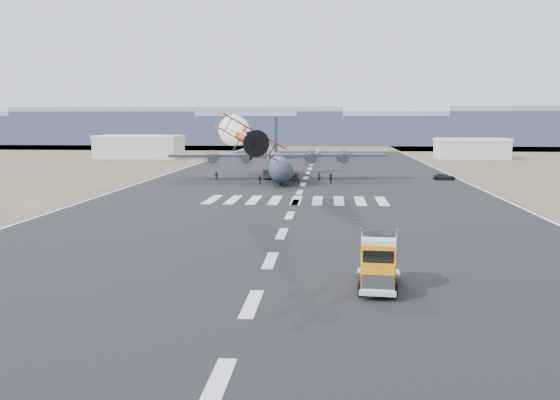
# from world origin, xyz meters

# --- Properties ---
(ground) EXTENTS (500.00, 500.00, 0.00)m
(ground) POSITION_xyz_m (0.00, 0.00, 0.00)
(ground) COLOR black
(ground) RESTS_ON ground
(scrub_far) EXTENTS (500.00, 80.00, 0.00)m
(scrub_far) POSITION_xyz_m (0.00, 230.00, 0.00)
(scrub_far) COLOR brown
(scrub_far) RESTS_ON ground
(runway_markings) EXTENTS (60.00, 260.00, 0.01)m
(runway_markings) POSITION_xyz_m (0.00, 60.00, 0.01)
(runway_markings) COLOR silver
(runway_markings) RESTS_ON ground
(ridge_seg_b) EXTENTS (150.00, 50.00, 15.00)m
(ridge_seg_b) POSITION_xyz_m (-130.00, 260.00, 7.50)
(ridge_seg_b) COLOR #838EA6
(ridge_seg_b) RESTS_ON ground
(ridge_seg_c) EXTENTS (150.00, 50.00, 17.00)m
(ridge_seg_c) POSITION_xyz_m (-65.00, 260.00, 8.50)
(ridge_seg_c) COLOR #838EA6
(ridge_seg_c) RESTS_ON ground
(ridge_seg_d) EXTENTS (150.00, 50.00, 13.00)m
(ridge_seg_d) POSITION_xyz_m (0.00, 260.00, 6.50)
(ridge_seg_d) COLOR #838EA6
(ridge_seg_d) RESTS_ON ground
(ridge_seg_e) EXTENTS (150.00, 50.00, 15.00)m
(ridge_seg_e) POSITION_xyz_m (65.00, 260.00, 7.50)
(ridge_seg_e) COLOR #838EA6
(ridge_seg_e) RESTS_ON ground
(hangar_left) EXTENTS (24.50, 14.50, 6.70)m
(hangar_left) POSITION_xyz_m (-52.00, 145.00, 3.41)
(hangar_left) COLOR #B7B3A3
(hangar_left) RESTS_ON ground
(hangar_right) EXTENTS (20.50, 12.50, 5.90)m
(hangar_right) POSITION_xyz_m (46.00, 150.00, 3.01)
(hangar_right) COLOR #B7B3A3
(hangar_right) RESTS_ON ground
(semi_truck) EXTENTS (2.97, 7.51, 3.33)m
(semi_truck) POSITION_xyz_m (8.06, 4.48, 1.64)
(semi_truck) COLOR black
(semi_truck) RESTS_ON ground
(aerobatic_biplane) EXTENTS (5.65, 5.84, 4.35)m
(aerobatic_biplane) POSITION_xyz_m (-2.30, 15.85, 9.70)
(aerobatic_biplane) COLOR #C0370C
(smoke_trail) EXTENTS (7.41, 26.26, 3.97)m
(smoke_trail) POSITION_xyz_m (-6.91, 37.65, 9.88)
(smoke_trail) COLOR white
(transport_aircraft) EXTENTS (41.08, 33.73, 11.85)m
(transport_aircraft) POSITION_xyz_m (-5.36, 82.57, 3.05)
(transport_aircraft) COLOR #202931
(transport_aircraft) RESTS_ON ground
(support_vehicle) EXTENTS (4.36, 2.32, 1.17)m
(support_vehicle) POSITION_xyz_m (26.31, 82.53, 0.58)
(support_vehicle) COLOR black
(support_vehicle) RESTS_ON ground
(crew_a) EXTENTS (0.70, 0.76, 1.67)m
(crew_a) POSITION_xyz_m (-0.91, 73.74, 0.84)
(crew_a) COLOR black
(crew_a) RESTS_ON ground
(crew_b) EXTENTS (0.82, 0.59, 1.56)m
(crew_b) POSITION_xyz_m (-16.72, 78.94, 0.78)
(crew_b) COLOR black
(crew_b) RESTS_ON ground
(crew_c) EXTENTS (1.06, 1.12, 1.64)m
(crew_c) POSITION_xyz_m (-1.61, 72.22, 0.82)
(crew_c) COLOR black
(crew_c) RESTS_ON ground
(crew_d) EXTENTS (1.00, 0.97, 1.57)m
(crew_d) POSITION_xyz_m (-7.63, 71.73, 0.79)
(crew_d) COLOR black
(crew_d) RESTS_ON ground
(crew_e) EXTENTS (0.66, 0.86, 1.56)m
(crew_e) POSITION_xyz_m (-1.54, 77.34, 0.78)
(crew_e) COLOR black
(crew_e) RESTS_ON ground
(crew_f) EXTENTS (0.93, 1.74, 1.79)m
(crew_f) POSITION_xyz_m (4.84, 73.90, 0.89)
(crew_f) COLOR black
(crew_f) RESTS_ON ground
(crew_g) EXTENTS (0.83, 0.77, 1.86)m
(crew_g) POSITION_xyz_m (2.69, 76.89, 0.93)
(crew_g) COLOR black
(crew_g) RESTS_ON ground
(crew_h) EXTENTS (0.53, 0.81, 1.61)m
(crew_h) POSITION_xyz_m (-5.30, 77.23, 0.81)
(crew_h) COLOR black
(crew_h) RESTS_ON ground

